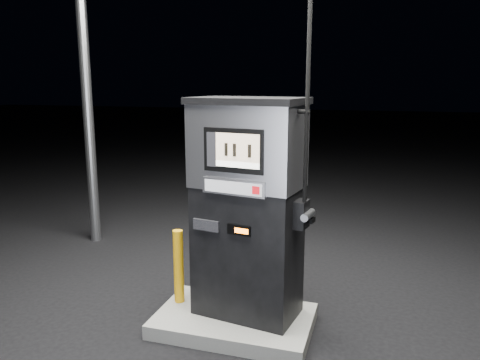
# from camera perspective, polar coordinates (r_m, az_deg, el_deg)

# --- Properties ---
(ground) EXTENTS (80.00, 80.00, 0.00)m
(ground) POSITION_cam_1_polar(r_m,az_deg,el_deg) (5.13, -0.70, -17.53)
(ground) COLOR black
(ground) RESTS_ON ground
(pump_island) EXTENTS (1.60, 1.00, 0.15)m
(pump_island) POSITION_cam_1_polar(r_m,az_deg,el_deg) (5.10, -0.70, -16.80)
(pump_island) COLOR slate
(pump_island) RESTS_ON ground
(fuel_dispenser) EXTENTS (1.27, 0.82, 4.61)m
(fuel_dispenser) POSITION_cam_1_polar(r_m,az_deg,el_deg) (4.69, 0.97, -3.29)
(fuel_dispenser) COLOR black
(fuel_dispenser) RESTS_ON pump_island
(bollard_left) EXTENTS (0.14, 0.14, 0.81)m
(bollard_left) POSITION_cam_1_polar(r_m,az_deg,el_deg) (5.20, -7.49, -10.40)
(bollard_left) COLOR #FFB10E
(bollard_left) RESTS_ON pump_island
(bollard_right) EXTENTS (0.13, 0.13, 0.86)m
(bollard_right) POSITION_cam_1_polar(r_m,az_deg,el_deg) (4.71, 5.66, -12.52)
(bollard_right) COLOR #FFB10E
(bollard_right) RESTS_ON pump_island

